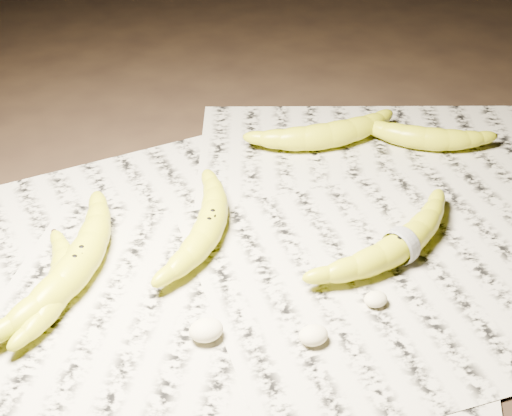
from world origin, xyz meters
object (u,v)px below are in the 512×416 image
object	(u,v)px
banana_left_b	(59,283)
banana_center	(210,223)
banana_upper_b	(425,136)
banana_upper_a	(328,133)
banana_left_a	(78,262)
banana_taped	(401,243)

from	to	relation	value
banana_left_b	banana_center	size ratio (longest dim) A/B	0.81
banana_upper_b	banana_upper_a	bearing A→B (deg)	-168.83
banana_upper_b	banana_left_a	bearing A→B (deg)	-133.94
banana_upper_a	banana_center	bearing A→B (deg)	-144.52
banana_upper_b	banana_left_b	bearing A→B (deg)	-132.20
banana_left_a	banana_upper_b	distance (m)	0.55
banana_center	banana_upper_a	distance (m)	0.28
banana_left_a	banana_center	distance (m)	0.17
banana_left_b	banana_taped	world-z (taller)	banana_taped
banana_left_b	banana_upper_a	xyz separation A→B (m)	(0.42, 0.21, 0.00)
banana_upper_a	banana_upper_b	xyz separation A→B (m)	(0.14, -0.05, -0.00)
banana_taped	banana_left_a	bearing A→B (deg)	143.08
banana_left_b	banana_upper_b	bearing A→B (deg)	-54.62
banana_left_b	banana_upper_a	distance (m)	0.47
banana_center	banana_left_a	bearing A→B (deg)	128.94
banana_left_a	banana_upper_b	world-z (taller)	banana_left_a
banana_left_b	banana_upper_b	distance (m)	0.58
banana_taped	banana_upper_a	distance (m)	0.28
banana_upper_a	banana_taped	bearing A→B (deg)	-94.34
banana_center	banana_taped	size ratio (longest dim) A/B	0.91
banana_left_b	banana_taped	distance (m)	0.40
banana_center	banana_taped	world-z (taller)	same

